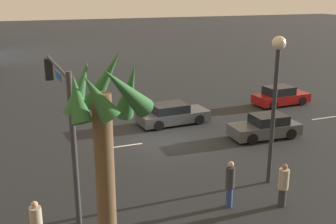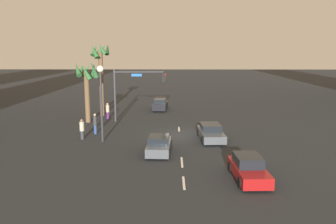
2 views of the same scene
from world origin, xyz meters
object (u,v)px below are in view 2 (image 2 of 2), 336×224
(car_2, at_px, (160,105))
(streetlamp, at_px, (101,89))
(pedestrian_0, at_px, (82,129))
(car_0, at_px, (248,169))
(palm_tree_1, at_px, (87,80))
(car_3, at_px, (211,132))
(palm_tree_0, at_px, (101,65))
(traffic_signal, at_px, (133,86))
(pedestrian_1, at_px, (95,123))
(car_1, at_px, (159,145))
(pedestrian_2, at_px, (108,111))

(car_2, distance_m, streetlamp, 16.70)
(pedestrian_0, bearing_deg, car_2, -22.54)
(car_0, relative_size, palm_tree_1, 0.65)
(car_3, bearing_deg, pedestrian_0, 90.40)
(car_0, distance_m, car_3, 9.21)
(streetlamp, relative_size, pedestrian_0, 3.60)
(car_3, distance_m, palm_tree_0, 16.71)
(traffic_signal, height_order, palm_tree_1, palm_tree_1)
(car_3, bearing_deg, pedestrian_1, 79.83)
(car_0, height_order, pedestrian_1, pedestrian_1)
(pedestrian_0, bearing_deg, traffic_signal, -25.49)
(car_0, height_order, traffic_signal, traffic_signal)
(palm_tree_1, bearing_deg, car_2, -43.15)
(car_1, distance_m, car_3, 5.87)
(pedestrian_2, bearing_deg, car_3, -130.32)
(car_3, relative_size, palm_tree_0, 0.54)
(car_3, relative_size, pedestrian_1, 2.41)
(car_3, height_order, pedestrian_2, pedestrian_2)
(car_0, height_order, pedestrian_2, pedestrian_2)
(streetlamp, height_order, palm_tree_0, palm_tree_0)
(car_2, xyz_separation_m, palm_tree_0, (-4.03, 6.70, 5.20))
(pedestrian_1, bearing_deg, car_1, -133.93)
(streetlamp, bearing_deg, car_3, -85.02)
(car_0, distance_m, palm_tree_1, 21.37)
(pedestrian_1, height_order, palm_tree_1, palm_tree_1)
(pedestrian_1, height_order, palm_tree_0, palm_tree_0)
(car_2, bearing_deg, palm_tree_1, 136.85)
(car_2, height_order, traffic_signal, traffic_signal)
(car_1, bearing_deg, palm_tree_0, 26.08)
(pedestrian_1, bearing_deg, car_2, -22.93)
(pedestrian_2, bearing_deg, car_2, -43.78)
(pedestrian_0, height_order, palm_tree_1, palm_tree_1)
(pedestrian_2, height_order, palm_tree_0, palm_tree_0)
(palm_tree_1, bearing_deg, palm_tree_0, -10.16)
(car_0, height_order, car_3, car_0)
(car_0, distance_m, streetlamp, 13.84)
(car_2, xyz_separation_m, pedestrian_0, (-14.96, 6.21, 0.26))
(streetlamp, bearing_deg, traffic_signal, -11.72)
(traffic_signal, distance_m, pedestrian_1, 6.99)
(streetlamp, bearing_deg, pedestrian_1, 24.30)
(car_1, bearing_deg, palm_tree_1, 35.93)
(car_2, bearing_deg, pedestrian_0, 157.46)
(car_3, bearing_deg, streetlamp, 94.98)
(car_2, xyz_separation_m, car_3, (-14.89, -4.87, -0.05))
(car_0, xyz_separation_m, traffic_signal, (16.68, 8.64, 3.20))
(car_3, xyz_separation_m, pedestrian_2, (8.95, 10.55, 0.32))
(pedestrian_1, bearing_deg, palm_tree_0, 7.56)
(traffic_signal, xyz_separation_m, streetlamp, (-8.34, 1.73, 0.60))
(streetlamp, distance_m, palm_tree_1, 8.38)
(traffic_signal, height_order, streetlamp, streetlamp)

